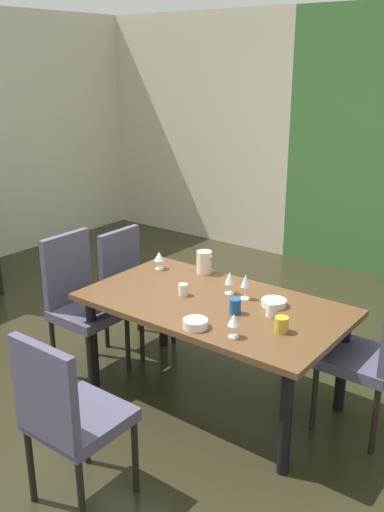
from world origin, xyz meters
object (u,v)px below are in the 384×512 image
at_px(cup_near_window, 272,309).
at_px(cup_west, 183,290).
at_px(chair_head_near, 67,413).
at_px(cup_center, 281,325).
at_px(chair_right_far, 374,352).
at_px(pitcher_near_shelf, 204,262).
at_px(cup_south, 235,306).
at_px(wine_glass_corner, 245,282).
at_px(serving_bowl_left, 274,303).
at_px(wine_glass_rear, 159,257).
at_px(chair_left_far, 132,281).
at_px(serving_bowl_front, 195,324).
at_px(chair_left_near, 80,298).
at_px(wine_glass_east, 234,320).
at_px(wine_glass_right, 230,278).
at_px(dining_table, 213,313).

bearing_deg(cup_near_window, cup_west, -173.49).
bearing_deg(chair_head_near, cup_center, 64.07).
distance_m(chair_right_far, pitcher_near_shelf, 1.37).
bearing_deg(cup_west, chair_head_near, -79.38).
xyz_separation_m(cup_south, pitcher_near_shelf, (-0.57, 0.45, 0.04)).
height_order(wine_glass_corner, cup_south, wine_glass_corner).
bearing_deg(chair_head_near, cup_near_window, 72.80).
bearing_deg(serving_bowl_left, wine_glass_rear, 175.65).
height_order(chair_left_far, pitcher_near_shelf, chair_left_far).
bearing_deg(serving_bowl_front, cup_west, 136.33).
bearing_deg(serving_bowl_left, cup_near_window, -66.37).
bearing_deg(cup_center, serving_bowl_left, 126.00).
relative_size(chair_left_near, serving_bowl_front, 6.98).
height_order(chair_left_near, pitcher_near_shelf, chair_left_near).
distance_m(cup_south, pitcher_near_shelf, 0.73).
bearing_deg(cup_center, wine_glass_east, -129.93).
relative_size(wine_glass_corner, cup_south, 1.80).
relative_size(wine_glass_east, cup_center, 1.55).
bearing_deg(wine_glass_east, wine_glass_corner, 115.42).
relative_size(wine_glass_right, serving_bowl_left, 0.98).
relative_size(serving_bowl_left, pitcher_near_shelf, 0.95).
bearing_deg(chair_left_far, pitcher_near_shelf, 101.40).
relative_size(wine_glass_east, cup_west, 1.80).
xyz_separation_m(chair_left_far, cup_south, (1.18, -0.33, 0.22)).
bearing_deg(serving_bowl_front, chair_head_near, -98.13).
bearing_deg(cup_west, cup_near_window, 6.51).
height_order(dining_table, wine_glass_corner, wine_glass_corner).
relative_size(dining_table, pitcher_near_shelf, 10.14).
height_order(wine_glass_corner, cup_near_window, wine_glass_corner).
distance_m(chair_right_far, wine_glass_corner, 0.90).
xyz_separation_m(wine_glass_corner, cup_south, (0.07, -0.23, -0.07)).
distance_m(dining_table, serving_bowl_front, 0.41).
bearing_deg(wine_glass_right, wine_glass_east, -54.34).
distance_m(wine_glass_rear, serving_bowl_left, 1.03).
xyz_separation_m(wine_glass_rear, wine_glass_right, (0.68, -0.08, 0.01)).
bearing_deg(wine_glass_corner, cup_west, -151.52).
height_order(dining_table, cup_south, cup_south).
distance_m(chair_head_near, chair_right_far, 1.81).
bearing_deg(chair_right_far, chair_left_near, 105.30).
bearing_deg(wine_glass_rear, wine_glass_corner, -6.53).
height_order(serving_bowl_front, cup_south, cup_south).
height_order(wine_glass_right, serving_bowl_front, wine_glass_right).
bearing_deg(wine_glass_east, wine_glass_right, 125.66).
xyz_separation_m(cup_center, cup_south, (-0.35, 0.05, 0.00)).
height_order(wine_glass_east, serving_bowl_front, wine_glass_east).
bearing_deg(serving_bowl_front, chair_left_near, 174.82).
distance_m(chair_head_near, wine_glass_corner, 1.45).
height_order(chair_right_far, wine_glass_east, chair_right_far).
distance_m(wine_glass_rear, cup_west, 0.54).
distance_m(wine_glass_east, wine_glass_right, 0.63).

